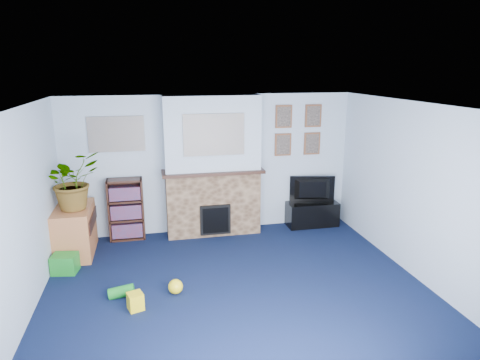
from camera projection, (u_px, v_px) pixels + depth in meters
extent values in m
cube|color=#0E1735|center=(237.00, 290.00, 5.64)|extent=(5.00, 4.50, 0.01)
cube|color=white|center=(237.00, 106.00, 5.02)|extent=(5.00, 4.50, 0.01)
cube|color=#AFC0D4|center=(211.00, 164.00, 7.45)|extent=(5.00, 0.04, 2.40)
cube|color=#AFC0D4|center=(298.00, 294.00, 3.20)|extent=(5.00, 0.04, 2.40)
cube|color=#AFC0D4|center=(21.00, 218.00, 4.82)|extent=(0.04, 4.50, 2.40)
cube|color=#AFC0D4|center=(416.00, 191.00, 5.84)|extent=(0.04, 4.50, 2.40)
cube|color=brown|center=(213.00, 203.00, 7.43)|extent=(1.60, 0.40, 1.10)
cube|color=brown|center=(212.00, 135.00, 7.12)|extent=(1.60, 0.40, 1.30)
cube|color=brown|center=(213.00, 171.00, 7.26)|extent=(1.72, 0.50, 0.05)
cube|color=brown|center=(215.00, 220.00, 7.29)|extent=(0.52, 0.08, 0.52)
cube|color=brown|center=(216.00, 220.00, 7.26)|extent=(0.44, 0.02, 0.44)
cube|color=gray|center=(214.00, 135.00, 6.91)|extent=(1.00, 0.03, 0.68)
cube|color=gray|center=(116.00, 134.00, 6.98)|extent=(0.90, 0.03, 0.58)
cube|color=brown|center=(284.00, 117.00, 7.49)|extent=(0.30, 0.03, 0.40)
cube|color=brown|center=(313.00, 116.00, 7.61)|extent=(0.30, 0.03, 0.40)
cube|color=brown|center=(283.00, 145.00, 7.62)|extent=(0.30, 0.03, 0.40)
cube|color=brown|center=(312.00, 143.00, 7.73)|extent=(0.30, 0.03, 0.40)
cube|color=black|center=(312.00, 214.00, 7.87)|extent=(0.93, 0.39, 0.44)
imported|color=black|center=(313.00, 190.00, 7.77)|extent=(0.83, 0.28, 0.47)
cube|color=#321A12|center=(127.00, 207.00, 7.31)|extent=(0.58, 0.02, 1.05)
cube|color=#321A12|center=(109.00, 210.00, 7.13)|extent=(0.03, 0.28, 1.05)
cube|color=#321A12|center=(143.00, 208.00, 7.24)|extent=(0.03, 0.28, 1.05)
cube|color=#321A12|center=(128.00, 237.00, 7.32)|extent=(0.56, 0.28, 0.03)
cube|color=#321A12|center=(127.00, 219.00, 7.23)|extent=(0.56, 0.28, 0.03)
cube|color=#321A12|center=(126.00, 200.00, 7.15)|extent=(0.56, 0.28, 0.03)
cube|color=#321A12|center=(124.00, 180.00, 7.06)|extent=(0.56, 0.28, 0.03)
cube|color=#321A12|center=(128.00, 229.00, 7.27)|extent=(0.50, 0.22, 0.24)
cube|color=#321A12|center=(126.00, 211.00, 7.18)|extent=(0.50, 0.22, 0.24)
cube|color=#321A12|center=(125.00, 193.00, 7.10)|extent=(0.50, 0.22, 0.22)
cube|color=#BD6C3C|center=(75.00, 232.00, 6.65)|extent=(0.54, 0.98, 0.76)
imported|color=#26661E|center=(72.00, 181.00, 6.40)|extent=(1.04, 1.03, 0.87)
cube|color=gold|center=(206.00, 167.00, 7.19)|extent=(0.09, 0.06, 0.13)
cylinder|color=#B2BFC6|center=(232.00, 165.00, 7.28)|extent=(0.05, 0.05, 0.15)
sphere|color=gray|center=(181.00, 168.00, 7.11)|extent=(0.12, 0.12, 0.12)
cylinder|color=yellow|center=(257.00, 165.00, 7.37)|extent=(0.06, 0.06, 0.11)
cube|color=#198C26|center=(65.00, 263.00, 6.08)|extent=(0.38, 0.32, 0.27)
sphere|color=yellow|center=(176.00, 287.00, 5.52)|extent=(0.19, 0.19, 0.19)
cube|color=yellow|center=(135.00, 301.00, 5.16)|extent=(0.22, 0.22, 0.21)
cylinder|color=#198C26|center=(122.00, 292.00, 5.45)|extent=(0.33, 0.15, 0.19)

